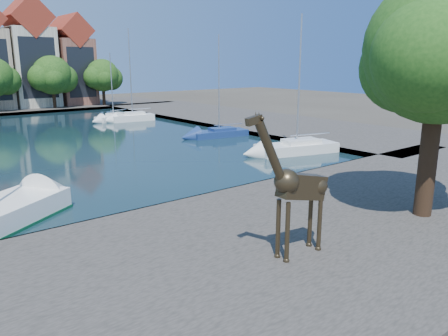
# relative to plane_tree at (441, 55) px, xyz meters

# --- Properties ---
(ground) EXTENTS (160.00, 160.00, 0.00)m
(ground) POSITION_rel_plane_tree_xyz_m (-7.62, 9.01, -7.67)
(ground) COLOR #38332B
(ground) RESTS_ON ground
(water_basin) EXTENTS (38.00, 50.00, 0.08)m
(water_basin) POSITION_rel_plane_tree_xyz_m (-7.62, 33.01, -7.63)
(water_basin) COLOR black
(water_basin) RESTS_ON ground
(near_quay) EXTENTS (50.00, 14.00, 0.50)m
(near_quay) POSITION_rel_plane_tree_xyz_m (-7.62, 2.01, -7.42)
(near_quay) COLOR #47423D
(near_quay) RESTS_ON ground
(right_quay) EXTENTS (14.00, 52.00, 0.50)m
(right_quay) POSITION_rel_plane_tree_xyz_m (17.38, 33.01, -7.42)
(right_quay) COLOR #47423D
(right_quay) RESTS_ON ground
(plane_tree) EXTENTS (8.32, 6.40, 10.62)m
(plane_tree) POSITION_rel_plane_tree_xyz_m (0.00, 0.00, 0.00)
(plane_tree) COLOR #332114
(plane_tree) RESTS_ON near_quay
(townhouse_east_mid) EXTENTS (6.43, 9.18, 16.65)m
(townhouse_east_mid) POSITION_rel_plane_tree_xyz_m (0.88, 64.99, 0.43)
(townhouse_east_mid) COLOR beige
(townhouse_east_mid) RESTS_ON far_quay
(townhouse_east_end) EXTENTS (5.44, 9.18, 14.43)m
(townhouse_east_end) POSITION_rel_plane_tree_xyz_m (7.38, 64.99, -0.56)
(townhouse_east_end) COLOR brown
(townhouse_east_end) RESTS_ON far_quay
(far_tree_east) EXTENTS (7.54, 5.80, 7.84)m
(far_tree_east) POSITION_rel_plane_tree_xyz_m (2.49, 59.50, -2.43)
(far_tree_east) COLOR #332114
(far_tree_east) RESTS_ON far_quay
(far_tree_far_east) EXTENTS (6.76, 5.20, 7.36)m
(far_tree_far_east) POSITION_rel_plane_tree_xyz_m (10.48, 59.50, -2.60)
(far_tree_far_east) COLOR #332114
(far_tree_far_east) RESTS_ON far_quay
(giraffe_statue) EXTENTS (3.70, 0.68, 5.29)m
(giraffe_statue) POSITION_rel_plane_tree_xyz_m (-8.05, 0.72, -4.57)
(giraffe_statue) COLOR #322819
(giraffe_statue) RESTS_ON near_quay
(sailboat_right_a) EXTENTS (7.21, 4.10, 10.92)m
(sailboat_right_a) POSITION_rel_plane_tree_xyz_m (7.38, 14.57, -6.98)
(sailboat_right_a) COLOR white
(sailboat_right_a) RESTS_ON water_basin
(sailboat_right_b) EXTENTS (6.04, 2.93, 9.87)m
(sailboat_right_b) POSITION_rel_plane_tree_xyz_m (7.38, 24.94, -7.11)
(sailboat_right_b) COLOR navy
(sailboat_right_b) RESTS_ON water_basin
(sailboat_right_c) EXTENTS (5.22, 3.27, 8.40)m
(sailboat_right_c) POSITION_rel_plane_tree_xyz_m (4.38, 42.99, -7.06)
(sailboat_right_c) COLOR white
(sailboat_right_c) RESTS_ON water_basin
(sailboat_right_d) EXTENTS (5.50, 2.56, 11.29)m
(sailboat_right_d) POSITION_rel_plane_tree_xyz_m (6.12, 41.15, -6.93)
(sailboat_right_d) COLOR white
(sailboat_right_d) RESTS_ON water_basin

